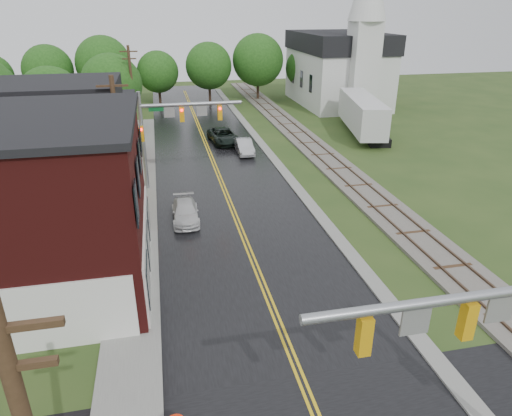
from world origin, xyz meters
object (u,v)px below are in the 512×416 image
object	(u,v)px
tree_left_e	(113,86)
pickup_white	(185,212)
semi_trailer	(362,113)
traffic_signal_near	(490,333)
sedan_silver	(244,147)
utility_pole_b	(120,148)
tree_left_c	(53,101)
traffic_signal_far	(172,122)
suv_dark	(224,136)
church	(341,61)
utility_pole_c	(132,89)

from	to	relation	value
tree_left_e	pickup_white	size ratio (longest dim) A/B	2.03
semi_trailer	traffic_signal_near	bearing A→B (deg)	-109.68
semi_trailer	tree_left_e	bearing A→B (deg)	163.76
pickup_white	sedan_silver	bearing A→B (deg)	65.55
utility_pole_b	tree_left_c	size ratio (longest dim) A/B	1.18
sedan_silver	semi_trailer	world-z (taller)	semi_trailer
traffic_signal_far	suv_dark	bearing A→B (deg)	64.93
church	traffic_signal_near	xyz separation A→B (m)	(-16.53, -51.74, -0.87)
tree_left_e	suv_dark	bearing A→B (deg)	-35.81
traffic_signal_far	tree_left_e	distance (m)	19.65
church	suv_dark	xyz separation A→B (m)	(-18.22, -15.51, -5.11)
pickup_white	utility_pole_c	bearing A→B (deg)	99.68
suv_dark	sedan_silver	world-z (taller)	suv_dark
traffic_signal_near	utility_pole_b	bearing A→B (deg)	117.19
pickup_white	tree_left_e	bearing A→B (deg)	103.55
tree_left_e	suv_dark	distance (m)	13.73
traffic_signal_far	tree_left_c	distance (m)	16.56
utility_pole_b	pickup_white	world-z (taller)	utility_pole_b
church	traffic_signal_far	xyz separation A→B (m)	(-23.47, -26.74, -0.86)
traffic_signal_near	pickup_white	distance (m)	20.51
utility_pole_b	suv_dark	xyz separation A→B (m)	(8.58, 16.23, -4.00)
suv_dark	semi_trailer	world-z (taller)	semi_trailer
utility_pole_b	utility_pole_c	distance (m)	22.00
utility_pole_c	sedan_silver	bearing A→B (deg)	-44.06
semi_trailer	tree_left_c	bearing A→B (deg)	177.37
tree_left_c	church	bearing A→B (deg)	22.24
traffic_signal_far	utility_pole_b	world-z (taller)	utility_pole_b
traffic_signal_far	semi_trailer	size ratio (longest dim) A/B	0.58
traffic_signal_far	semi_trailer	world-z (taller)	traffic_signal_far
utility_pole_b	traffic_signal_near	bearing A→B (deg)	-62.81
utility_pole_c	semi_trailer	world-z (taller)	utility_pole_c
utility_pole_b	tree_left_e	distance (m)	23.99
utility_pole_c	tree_left_e	xyz separation A→B (m)	(-2.05, 1.90, 0.09)
tree_left_e	semi_trailer	xyz separation A→B (m)	(25.38, -7.39, -2.49)
traffic_signal_near	tree_left_e	distance (m)	45.59
traffic_signal_near	suv_dark	xyz separation A→B (m)	(-1.69, 36.23, -4.25)
suv_dark	sedan_silver	size ratio (longest dim) A/B	1.30
utility_pole_b	pickup_white	xyz separation A→B (m)	(3.60, -1.10, -4.14)
church	pickup_white	distance (m)	40.55
utility_pole_b	tree_left_e	xyz separation A→B (m)	(-2.05, 23.90, 0.09)
tree_left_e	sedan_silver	xyz separation A→B (m)	(12.01, -11.54, -4.15)
church	semi_trailer	size ratio (longest dim) A/B	1.57
traffic_signal_near	traffic_signal_far	world-z (taller)	same
utility_pole_b	suv_dark	bearing A→B (deg)	62.12
utility_pole_c	tree_left_e	world-z (taller)	utility_pole_c
pickup_white	semi_trailer	size ratio (longest dim) A/B	0.32
traffic_signal_far	sedan_silver	size ratio (longest dim) A/B	1.84
sedan_silver	semi_trailer	xyz separation A→B (m)	(13.37, 4.14, 1.66)
tree_left_e	sedan_silver	bearing A→B (deg)	-43.86
church	tree_left_c	size ratio (longest dim) A/B	2.61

